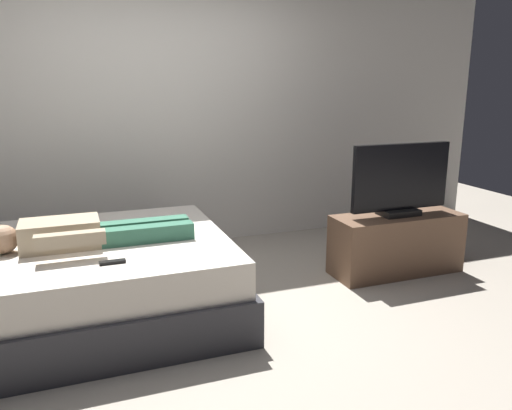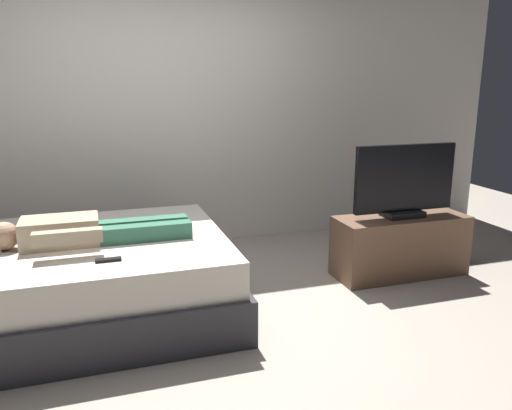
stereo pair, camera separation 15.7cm
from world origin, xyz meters
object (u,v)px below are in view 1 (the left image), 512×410
at_px(person, 82,234).
at_px(tv_stand, 396,244).
at_px(remote, 112,262).
at_px(bed, 81,282).
at_px(tv, 401,181).

bearing_deg(person, tv_stand, 1.48).
relative_size(remote, tv_stand, 0.14).
height_order(bed, person, person).
bearing_deg(bed, tv_stand, -0.19).
xyz_separation_m(bed, tv, (2.50, -0.01, 0.52)).
xyz_separation_m(person, remote, (0.15, -0.40, -0.07)).
distance_m(tv_stand, tv, 0.53).
height_order(person, tv, tv).
height_order(remote, tv_stand, remote).
bearing_deg(tv_stand, person, -178.52).
bearing_deg(tv, person, -178.52).
bearing_deg(tv, bed, 179.81).
height_order(person, tv_stand, person).
bearing_deg(bed, tv, -0.19).
distance_m(bed, tv, 2.56).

